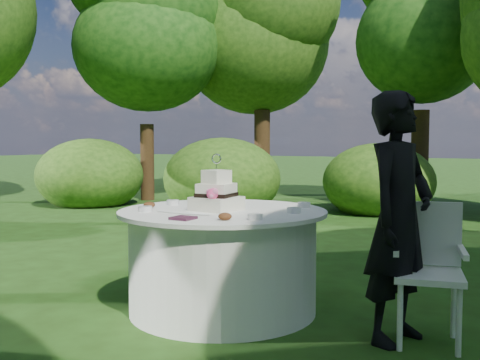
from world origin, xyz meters
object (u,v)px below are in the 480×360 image
object	(u,v)px
napkins	(183,218)
cake	(216,195)
table	(223,260)
chair	(428,261)
guest	(399,217)

from	to	relation	value
napkins	cake	xyz separation A→B (m)	(-0.06, 0.52, 0.10)
table	chair	size ratio (longest dim) A/B	1.76
table	chair	distance (m)	1.49
table	cake	xyz separation A→B (m)	(-0.03, -0.04, 0.50)
guest	cake	bearing A→B (deg)	106.63
napkins	chair	bearing A→B (deg)	24.94
napkins	cake	bearing A→B (deg)	97.02
napkins	table	world-z (taller)	napkins
napkins	chair	world-z (taller)	chair
table	chair	xyz separation A→B (m)	(1.48, 0.10, 0.13)
guest	table	bearing A→B (deg)	104.82
napkins	table	distance (m)	0.69
napkins	guest	world-z (taller)	guest
guest	cake	xyz separation A→B (m)	(-1.34, -0.04, 0.08)
napkins	cake	size ratio (longest dim) A/B	0.33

